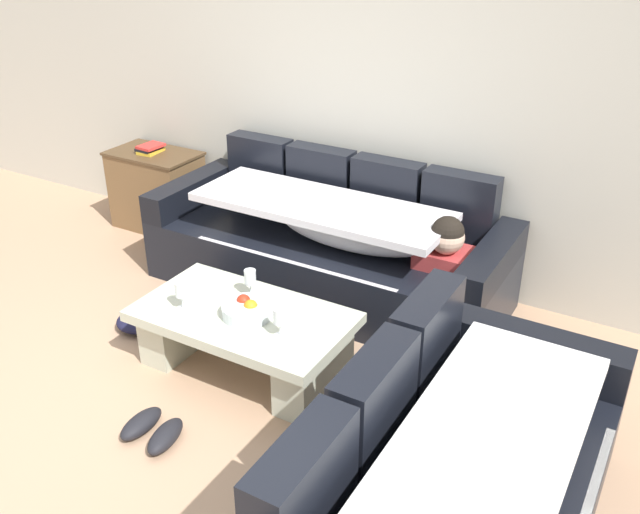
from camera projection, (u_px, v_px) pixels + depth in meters
ground_plane at (151, 413)px, 3.67m from camera, size 14.00×14.00×0.00m
back_wall at (346, 77)px, 4.71m from camera, size 9.00×0.10×2.70m
couch_along_wall at (333, 248)px, 4.68m from camera, size 2.43×0.92×0.88m
couch_near_window at (452, 503)px, 2.68m from camera, size 0.92×1.97×0.88m
coffee_table at (244, 334)px, 3.91m from camera, size 1.20×0.68×0.38m
fruit_bowl at (247, 309)px, 3.80m from camera, size 0.28×0.28×0.10m
wine_glass_near_left at (181, 291)px, 3.83m from camera, size 0.07×0.07×0.17m
wine_glass_near_right at (280, 317)px, 3.58m from camera, size 0.07×0.07×0.17m
wine_glass_far_back at (250, 278)px, 3.96m from camera, size 0.07×0.07×0.17m
side_cabinet at (157, 190)px, 5.64m from camera, size 0.72×0.44×0.64m
book_stack_on_cabinet at (150, 149)px, 5.48m from camera, size 0.16×0.21×0.06m
pair_of_shoes at (153, 430)px, 3.48m from camera, size 0.31×0.29×0.09m
crumpled_garment at (148, 318)px, 4.39m from camera, size 0.48×0.51×0.12m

